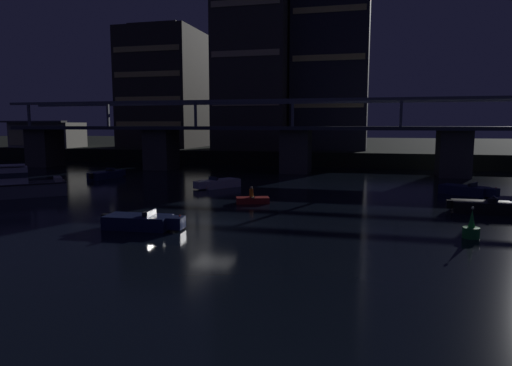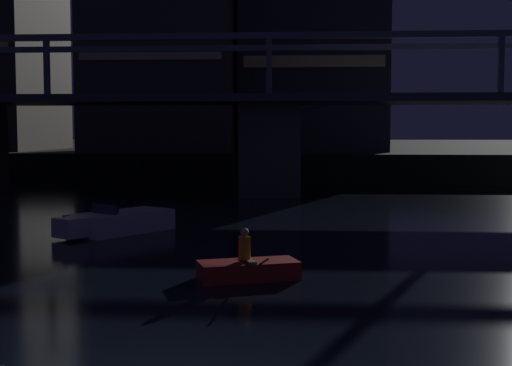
% 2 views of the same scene
% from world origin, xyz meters
% --- Properties ---
extents(far_riverbank, '(240.00, 80.00, 2.20)m').
position_xyz_m(far_riverbank, '(0.00, 80.28, 1.10)').
color(far_riverbank, black).
rests_on(far_riverbank, ground).
extents(river_bridge, '(82.44, 6.40, 9.38)m').
position_xyz_m(river_bridge, '(0.00, 32.27, 4.00)').
color(river_bridge, '#4C4944').
rests_on(river_bridge, ground).
extents(speedboat_near_center, '(3.92, 4.73, 1.16)m').
position_xyz_m(speedboat_near_center, '(-5.15, 16.01, 0.41)').
color(speedboat_near_center, silver).
rests_on(speedboat_near_center, ground).
extents(dinghy_with_paddler, '(2.82, 2.67, 1.36)m').
position_xyz_m(dinghy_with_paddler, '(0.46, 8.04, 0.28)').
color(dinghy_with_paddler, maroon).
rests_on(dinghy_with_paddler, ground).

